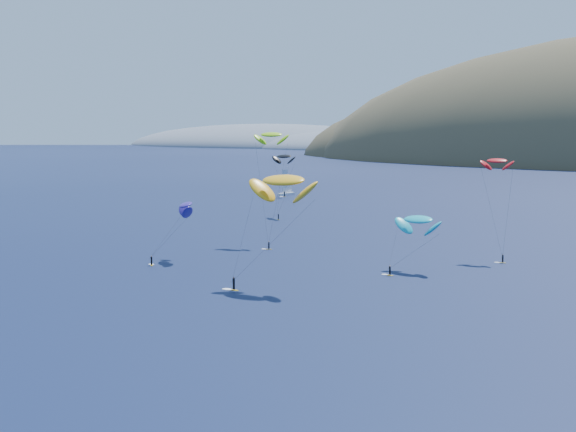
{
  "coord_description": "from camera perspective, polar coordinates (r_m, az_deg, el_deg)",
  "views": [
    {
      "loc": [
        70.51,
        -45.93,
        26.29
      ],
      "look_at": [
        -10.76,
        80.0,
        9.0
      ],
      "focal_mm": 50.0,
      "sensor_mm": 36.0,
      "label": 1
    }
  ],
  "objects": [
    {
      "name": "sailboat",
      "position": [
        297.26,
        -0.12,
        1.68
      ],
      "size": [
        8.73,
        7.5,
        10.66
      ],
      "rotation": [
        0.0,
        0.0,
        -0.14
      ],
      "color": "white",
      "rests_on": "ground"
    },
    {
      "name": "kitesurfer_3",
      "position": [
        177.54,
        -1.19,
        5.79
      ],
      "size": [
        10.39,
        12.8,
        25.97
      ],
      "rotation": [
        0.0,
        0.0,
        0.37
      ],
      "color": "gold",
      "rests_on": "ground"
    },
    {
      "name": "headland",
      "position": [
        948.96,
        -0.11,
        4.79
      ],
      "size": [
        460.0,
        250.0,
        60.0
      ],
      "color": "slate",
      "rests_on": "ground"
    },
    {
      "name": "kitesurfer_9",
      "position": [
        161.47,
        14.65,
        3.8
      ],
      "size": [
        7.23,
        7.31,
        20.83
      ],
      "rotation": [
        0.0,
        0.0,
        0.15
      ],
      "color": "gold",
      "rests_on": "ground"
    },
    {
      "name": "kitesurfer_12",
      "position": [
        292.04,
        -0.28,
        4.26
      ],
      "size": [
        9.16,
        5.2,
        17.06
      ],
      "rotation": [
        0.0,
        0.0,
        0.02
      ],
      "color": "gold",
      "rests_on": "ground"
    },
    {
      "name": "kitesurfer_10",
      "position": [
        157.01,
        -7.3,
        0.78
      ],
      "size": [
        8.3,
        14.23,
        12.82
      ],
      "rotation": [
        0.0,
        0.0,
        -0.76
      ],
      "color": "gold",
      "rests_on": "ground"
    },
    {
      "name": "kitesurfer_2",
      "position": [
        128.86,
        -0.34,
        2.56
      ],
      "size": [
        11.88,
        10.46,
        20.56
      ],
      "rotation": [
        0.0,
        0.0,
        0.01
      ],
      "color": "gold",
      "rests_on": "ground"
    },
    {
      "name": "kitesurfer_5",
      "position": [
        145.72,
        9.24,
        -0.25
      ],
      "size": [
        9.8,
        11.04,
        11.74
      ],
      "rotation": [
        0.0,
        0.0,
        -0.21
      ],
      "color": "gold",
      "rests_on": "ground"
    },
    {
      "name": "kitesurfer_1",
      "position": [
        226.26,
        -0.19,
        2.83
      ],
      "size": [
        7.69,
        10.87,
        13.5
      ],
      "rotation": [
        0.0,
        0.0,
        -0.57
      ],
      "color": "gold",
      "rests_on": "ground"
    }
  ]
}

